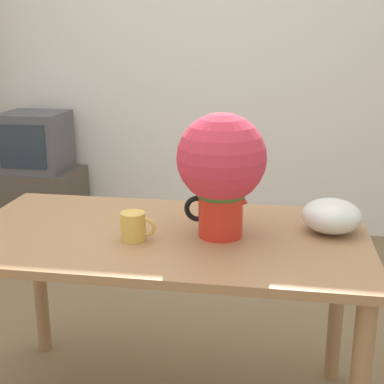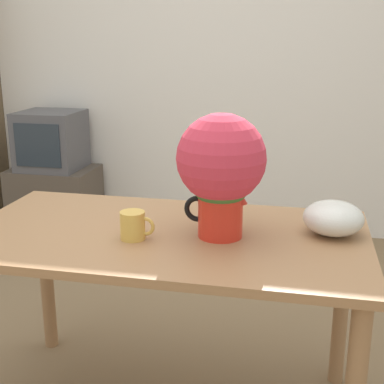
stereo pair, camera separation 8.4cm
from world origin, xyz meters
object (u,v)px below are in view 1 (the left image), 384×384
Objects in this scene: flower_vase at (221,167)px; white_bowl at (331,216)px; coffee_mug at (134,226)px; tv_set at (35,142)px.

flower_vase reaches higher than white_bowl.
tv_set is at bearing 123.33° from coffee_mug.
flower_vase reaches higher than tv_set.
coffee_mug is at bearing -164.10° from white_bowl.
tv_set is (-1.26, 1.92, -0.11)m from coffee_mug.
flower_vase is 0.43m from white_bowl.
tv_set is (-1.55, 1.83, -0.30)m from flower_vase.
flower_vase is at bearing -49.85° from tv_set.
white_bowl is 2.59m from tv_set.
coffee_mug is 0.28× the size of tv_set.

